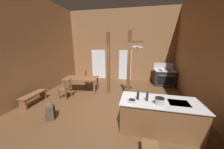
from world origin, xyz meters
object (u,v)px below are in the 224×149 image
step_stool (149,148)px  bench_along_left_wall (33,97)px  kitchen_island (158,115)px  bottle_tall_on_counter (147,97)px  ladderback_chair_by_post (66,89)px  mixing_bowl_on_counter (132,101)px  dining_table (81,79)px  stockpot_on_counter (159,101)px  stove_range (164,78)px  backpack (50,110)px  bottle_short_on_counter (138,96)px  ladderback_chair_near_window (88,78)px

step_stool → bench_along_left_wall: size_ratio=0.33×
kitchen_island → bottle_tall_on_counter: bottle_tall_on_counter is taller
bench_along_left_wall → bottle_tall_on_counter: bottle_tall_on_counter is taller
step_stool → ladderback_chair_by_post: (-3.48, 2.27, 0.27)m
kitchen_island → ladderback_chair_by_post: bearing=160.4°
mixing_bowl_on_counter → bottle_tall_on_counter: size_ratio=0.76×
dining_table → mixing_bowl_on_counter: (2.72, -2.51, 0.30)m
mixing_bowl_on_counter → step_stool: bearing=-56.6°
dining_table → stockpot_on_counter: bearing=-36.0°
stockpot_on_counter → step_stool: bearing=-109.9°
step_stool → ladderback_chair_by_post: bearing=146.9°
stove_range → step_stool: (-1.33, -5.03, -0.30)m
ladderback_chair_by_post → backpack: 1.60m
dining_table → backpack: bearing=-88.6°
backpack → stockpot_on_counter: 3.43m
kitchen_island → bottle_short_on_counter: size_ratio=7.75×
ladderback_chair_by_post → bench_along_left_wall: ladderback_chair_by_post is taller
stove_range → backpack: size_ratio=2.21×
kitchen_island → ladderback_chair_by_post: ladderback_chair_by_post is taller
ladderback_chair_near_window → backpack: size_ratio=1.59×
kitchen_island → mixing_bowl_on_counter: (-0.76, -0.24, 0.50)m
step_stool → mixing_bowl_on_counter: 1.12m
ladderback_chair_near_window → bottle_tall_on_counter: (3.10, -3.21, 0.58)m
dining_table → mixing_bowl_on_counter: mixing_bowl_on_counter is taller
ladderback_chair_near_window → mixing_bowl_on_counter: size_ratio=4.19×
bench_along_left_wall → bottle_short_on_counter: bearing=-8.3°
ladderback_chair_by_post → bottle_tall_on_counter: 3.76m
bottle_tall_on_counter → bottle_short_on_counter: bottle_tall_on_counter is taller
dining_table → ladderback_chair_near_window: (0.02, 0.88, -0.20)m
ladderback_chair_near_window → mixing_bowl_on_counter: bearing=-51.5°
dining_table → backpack: (0.06, -2.46, -0.34)m
kitchen_island → ladderback_chair_by_post: 4.03m
stove_range → step_stool: bearing=-104.8°
ladderback_chair_by_post → mixing_bowl_on_counter: size_ratio=4.19×
dining_table → backpack: 2.49m
kitchen_island → bench_along_left_wall: (-4.84, 0.59, -0.16)m
stove_range → backpack: (-4.43, -4.30, -0.17)m
bottle_short_on_counter → step_stool: bearing=-72.0°
step_stool → kitchen_island: bearing=70.8°
mixing_bowl_on_counter → bottle_short_on_counter: size_ratio=0.81×
step_stool → ladderback_chair_by_post: ladderback_chair_by_post is taller
stove_range → dining_table: size_ratio=0.74×
kitchen_island → ladderback_chair_near_window: 4.68m
dining_table → bottle_tall_on_counter: size_ratio=6.02×
kitchen_island → dining_table: (-3.48, 2.27, 0.20)m
step_stool → bottle_tall_on_counter: bottle_tall_on_counter is taller
stockpot_on_counter → mixing_bowl_on_counter: (-0.70, -0.03, -0.06)m
stove_range → bench_along_left_wall: 6.83m
dining_table → bench_along_left_wall: size_ratio=1.62×
bench_along_left_wall → stockpot_on_counter: size_ratio=3.62×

